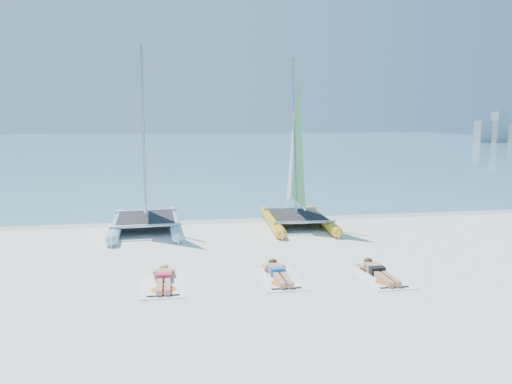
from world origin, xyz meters
TOP-DOWN VIEW (x-y plane):
  - ground at (0.00, 0.00)m, footprint 140.00×140.00m
  - sea at (0.00, 63.00)m, footprint 140.00×115.00m
  - wet_sand_strip at (0.00, 5.50)m, footprint 140.00×1.40m
  - catamaran_blue at (-3.59, 4.29)m, footprint 2.53×5.01m
  - catamaran_yellow at (1.81, 4.41)m, footprint 2.43×4.97m
  - towel_a at (-2.89, -1.93)m, footprint 1.00×1.85m
  - sunbather_a at (-2.89, -1.74)m, footprint 0.37×1.73m
  - towel_b at (-0.15, -1.93)m, footprint 1.00×1.85m
  - sunbather_b at (-0.15, -1.74)m, footprint 0.37×1.73m
  - towel_c at (2.29, -2.27)m, footprint 1.00×1.85m
  - sunbather_c at (2.29, -2.07)m, footprint 0.37×1.73m

SIDE VIEW (x-z plane):
  - ground at x=0.00m, z-range 0.00..0.00m
  - wet_sand_strip at x=0.00m, z-range 0.00..0.01m
  - sea at x=0.00m, z-range 0.00..0.01m
  - towel_a at x=-2.89m, z-range 0.00..0.02m
  - towel_b at x=-0.15m, z-range 0.00..0.02m
  - towel_c at x=2.29m, z-range 0.00..0.02m
  - sunbather_a at x=-2.89m, z-range -0.01..0.25m
  - sunbather_b at x=-0.15m, z-range -0.01..0.25m
  - sunbather_c at x=2.29m, z-range -0.01..0.25m
  - catamaran_yellow at x=1.81m, z-range -1.16..5.10m
  - catamaran_blue at x=-3.59m, z-range -1.35..5.37m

